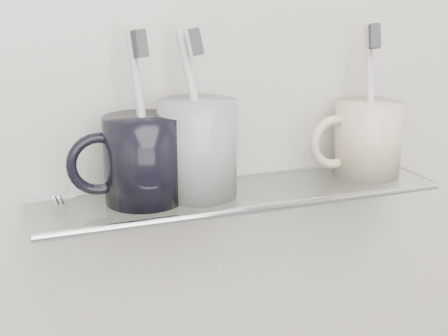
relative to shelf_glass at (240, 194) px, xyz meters
name	(u,v)px	position (x,y,z in m)	size (l,w,h in m)	color
wall_back	(222,62)	(0.00, 0.06, 0.15)	(2.50, 2.50, 0.00)	beige
shelf_glass	(240,194)	(0.00, 0.00, 0.00)	(0.50, 0.12, 0.01)	silver
shelf_rail	(258,209)	(0.00, -0.06, 0.00)	(0.01, 0.01, 0.50)	silver
bracket_left	(61,211)	(-0.21, 0.05, -0.01)	(0.02, 0.02, 0.03)	silver
bracket_right	(365,175)	(0.21, 0.05, -0.01)	(0.02, 0.02, 0.03)	silver
mug_left	(143,160)	(-0.12, 0.00, 0.05)	(0.09, 0.09, 0.10)	black
mug_left_handle	(99,164)	(-0.17, 0.00, 0.05)	(0.07, 0.07, 0.01)	black
toothbrush_left	(142,116)	(-0.12, 0.00, 0.10)	(0.01, 0.01, 0.19)	silver
bristles_left	(139,44)	(-0.12, 0.00, 0.19)	(0.01, 0.02, 0.03)	#373A3C
mug_center	(198,148)	(-0.05, 0.00, 0.06)	(0.09, 0.09, 0.11)	silver
mug_center_handle	(154,153)	(-0.10, 0.00, 0.06)	(0.08, 0.08, 0.01)	silver
toothbrush_center	(197,112)	(-0.05, 0.00, 0.10)	(0.01, 0.01, 0.19)	silver
bristles_center	(196,42)	(-0.05, 0.00, 0.19)	(0.01, 0.02, 0.03)	#373A3C
mug_right	(368,139)	(0.18, 0.00, 0.05)	(0.09, 0.09, 0.10)	beige
mug_right_handle	(335,142)	(0.13, 0.00, 0.05)	(0.07, 0.07, 0.01)	beige
toothbrush_right	(370,99)	(0.18, 0.00, 0.10)	(0.01, 0.01, 0.19)	beige
bristles_right	(375,36)	(0.18, 0.00, 0.19)	(0.01, 0.02, 0.03)	#373A3C
chrome_cap	(385,166)	(0.21, 0.00, 0.01)	(0.04, 0.04, 0.02)	silver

